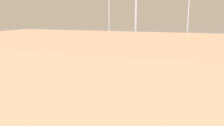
{
  "coord_description": "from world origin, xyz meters",
  "views": [
    {
      "loc": [
        -14.07,
        55.77,
        15.56
      ],
      "look_at": [
        5.41,
        -1.95,
        2.5
      ],
      "focal_mm": 35.66,
      "sensor_mm": 36.0,
      "label": 1
    }
  ],
  "objects": [
    {
      "name": "signal_gantry",
      "position": [
        17.31,
        0.0,
        7.55
      ],
      "size": [
        0.7,
        30.0,
        8.8
      ],
      "color": "#4C4742",
      "rests_on": "ground_plane"
    },
    {
      "name": "ground_plane",
      "position": [
        0.0,
        0.0,
        0.0
      ],
      "size": [
        400.0,
        400.0,
        0.0
      ],
      "primitive_type": "plane",
      "color": "#60594F"
    },
    {
      "name": "track_bed_4",
      "position": [
        0.0,
        7.5,
        0.06
      ],
      "size": [
        140.0,
        2.8,
        0.12
      ],
      "primitive_type": "cube",
      "color": "#4C443D",
      "rests_on": "ground_plane"
    },
    {
      "name": "light_mast_0",
      "position": [
        -13.95,
        -15.48,
        18.54
      ],
      "size": [
        2.8,
        0.7,
        29.42
      ],
      "color": "#9EA0A5",
      "rests_on": "ground_plane"
    },
    {
      "name": "track_bed_1",
      "position": [
        0.0,
        -7.5,
        0.06
      ],
      "size": [
        140.0,
        2.8,
        0.12
      ],
      "primitive_type": "cube",
      "color": "#4C443D",
      "rests_on": "ground_plane"
    },
    {
      "name": "track_bed_5",
      "position": [
        0.0,
        12.5,
        0.06
      ],
      "size": [
        140.0,
        2.8,
        0.12
      ],
      "primitive_type": "cube",
      "color": "#3D3833",
      "rests_on": "ground_plane"
    },
    {
      "name": "light_mast_2",
      "position": [
        10.89,
        -15.28,
        15.5
      ],
      "size": [
        2.8,
        0.7,
        23.87
      ],
      "color": "#9EA0A5",
      "rests_on": "ground_plane"
    },
    {
      "name": "train_on_track_5",
      "position": [
        14.27,
        12.5,
        2.16
      ],
      "size": [
        10.0,
        3.0,
        5.0
      ],
      "color": "#D85914",
      "rests_on": "ground_plane"
    },
    {
      "name": "track_bed_3",
      "position": [
        0.0,
        2.5,
        0.06
      ],
      "size": [
        140.0,
        2.8,
        0.12
      ],
      "primitive_type": "cube",
      "color": "#4C443D",
      "rests_on": "ground_plane"
    },
    {
      "name": "track_bed_0",
      "position": [
        0.0,
        -12.5,
        0.06
      ],
      "size": [
        140.0,
        2.8,
        0.12
      ],
      "primitive_type": "cube",
      "color": "#4C443D",
      "rests_on": "ground_plane"
    },
    {
      "name": "track_bed_2",
      "position": [
        0.0,
        -2.5,
        0.06
      ],
      "size": [
        140.0,
        2.8,
        0.12
      ],
      "primitive_type": "cube",
      "color": "#4C443D",
      "rests_on": "ground_plane"
    },
    {
      "name": "maintenance_shed",
      "position": [
        -5.21,
        32.97,
        6.58
      ],
      "size": [
        37.62,
        21.02,
        13.16
      ],
      "primitive_type": "cube",
      "color": "tan",
      "rests_on": "ground_plane"
    },
    {
      "name": "train_on_track_1",
      "position": [
        4.34,
        -7.5,
        2.62
      ],
      "size": [
        47.2,
        3.0,
        5.0
      ],
      "color": "#B7BABF",
      "rests_on": "ground_plane"
    }
  ]
}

